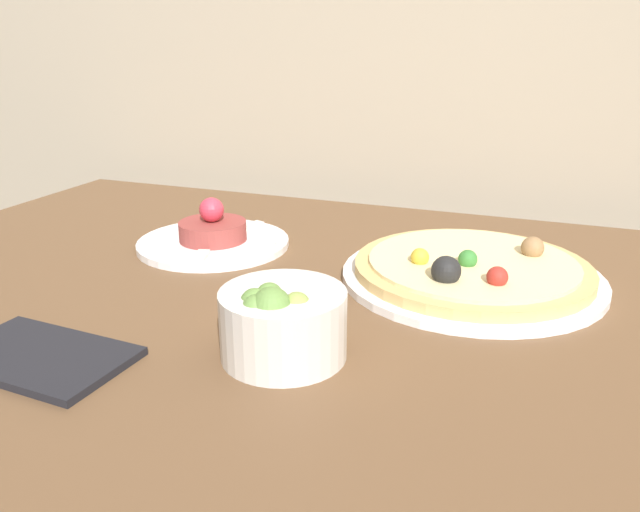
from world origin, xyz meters
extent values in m
cube|color=brown|center=(0.00, 0.42, 0.75)|extent=(1.37, 0.84, 0.03)
cylinder|color=brown|center=(-0.62, 0.78, 0.37)|extent=(0.06, 0.06, 0.74)
cylinder|color=white|center=(0.14, 0.52, 0.78)|extent=(0.32, 0.32, 0.01)
cylinder|color=#DBB26B|center=(0.14, 0.52, 0.79)|extent=(0.29, 0.29, 0.01)
cylinder|color=beige|center=(0.14, 0.52, 0.80)|extent=(0.26, 0.26, 0.00)
sphere|color=#997047|center=(0.21, 0.57, 0.81)|extent=(0.03, 0.03, 0.03)
sphere|color=gold|center=(0.08, 0.49, 0.81)|extent=(0.02, 0.02, 0.02)
sphere|color=black|center=(0.12, 0.45, 0.81)|extent=(0.03, 0.03, 0.03)
sphere|color=#387F33|center=(0.14, 0.50, 0.81)|extent=(0.02, 0.02, 0.02)
sphere|color=#B22D23|center=(0.18, 0.46, 0.81)|extent=(0.02, 0.02, 0.02)
cylinder|color=white|center=(-0.23, 0.53, 0.78)|extent=(0.22, 0.22, 0.01)
cylinder|color=#933D38|center=(-0.23, 0.53, 0.80)|extent=(0.10, 0.10, 0.03)
sphere|color=#E0384C|center=(-0.23, 0.53, 0.83)|extent=(0.04, 0.04, 0.04)
cube|color=white|center=(-0.15, 0.53, 0.79)|extent=(0.04, 0.02, 0.01)
cube|color=white|center=(-0.20, 0.60, 0.79)|extent=(0.03, 0.04, 0.01)
cube|color=white|center=(-0.29, 0.57, 0.79)|extent=(0.04, 0.04, 0.01)
cube|color=white|center=(-0.29, 0.48, 0.79)|extent=(0.04, 0.04, 0.01)
cube|color=white|center=(-0.20, 0.45, 0.79)|extent=(0.03, 0.04, 0.01)
cylinder|color=silver|center=(0.00, 0.26, 0.81)|extent=(0.12, 0.12, 0.07)
sphere|color=#668E42|center=(-0.01, 0.26, 0.83)|extent=(0.03, 0.03, 0.03)
sphere|color=#668E42|center=(-0.01, 0.23, 0.83)|extent=(0.03, 0.03, 0.03)
sphere|color=#8EA34C|center=(0.02, 0.25, 0.83)|extent=(0.03, 0.03, 0.03)
sphere|color=#668E42|center=(0.00, 0.24, 0.83)|extent=(0.04, 0.04, 0.04)
sphere|color=#668E42|center=(-0.02, 0.24, 0.83)|extent=(0.03, 0.03, 0.03)
cube|color=black|center=(-0.21, 0.17, 0.78)|extent=(0.18, 0.11, 0.01)
camera|label=1|loc=(0.22, -0.23, 1.07)|focal=35.00mm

